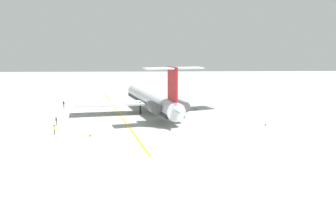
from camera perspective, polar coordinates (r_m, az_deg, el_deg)
The scene contains 8 objects.
ground at distance 82.26m, azimuth -7.66°, elevation -2.50°, with size 295.28×295.28×0.00m, color #ADADA8.
main_jetliner at distance 85.13m, azimuth -2.45°, elevation 0.17°, with size 40.24×36.06×11.93m.
ground_crew_near_nose at distance 68.36m, azimuth -17.67°, elevation -4.15°, with size 0.46×0.29×1.81m.
ground_crew_near_tail at distance 97.57m, azimuth -16.32°, elevation -0.34°, with size 0.30×0.39×1.79m.
ground_crew_portside at distance 75.91m, azimuth -17.41°, elevation -2.92°, with size 0.44×0.28×1.73m.
safety_cone_nose at distance 74.88m, azimuth 15.31°, elevation -3.63°, with size 0.40×0.40×0.55m, color #EA590F.
safety_cone_wingtip at distance 65.44m, azimuth -12.33°, elevation -5.29°, with size 0.40×0.40×0.55m, color #EA590F.
taxiway_centreline at distance 87.17m, azimuth -7.92°, elevation -1.87°, with size 72.29×0.36×0.01m, color gold.
Camera 1 is at (80.36, 7.61, 15.87)m, focal length 38.19 mm.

